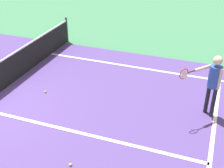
% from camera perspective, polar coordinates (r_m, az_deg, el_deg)
% --- Properties ---
extents(line_sideline_right, '(0.10, 11.89, 0.01)m').
position_cam_1_polar(line_sideline_right, '(10.72, 17.18, 1.03)').
color(line_sideline_right, white).
rests_on(line_sideline_right, ground_plane).
extents(line_service_near, '(8.22, 0.10, 0.01)m').
position_cam_1_polar(line_service_near, '(7.31, 17.86, -14.11)').
color(line_service_near, white).
rests_on(line_service_near, ground_plane).
extents(line_center_service, '(0.10, 6.40, 0.01)m').
position_cam_1_polar(line_center_service, '(7.85, -6.13, -9.08)').
color(line_center_service, white).
rests_on(line_center_service, ground_plane).
extents(player_near, '(0.89, 1.00, 1.76)m').
position_cam_1_polar(player_near, '(8.32, 18.52, 0.84)').
color(player_near, black).
rests_on(player_near, ground_plane).
extents(tennis_ball_mid_court, '(0.07, 0.07, 0.07)m').
position_cam_1_polar(tennis_ball_mid_court, '(6.99, -7.83, -14.77)').
color(tennis_ball_mid_court, '#CCE033').
rests_on(tennis_ball_mid_court, ground_plane).
extents(tennis_ball_near_net, '(0.07, 0.07, 0.07)m').
position_cam_1_polar(tennis_ball_near_net, '(9.65, -12.44, -1.42)').
color(tennis_ball_near_net, '#CCE033').
rests_on(tennis_ball_near_net, ground_plane).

